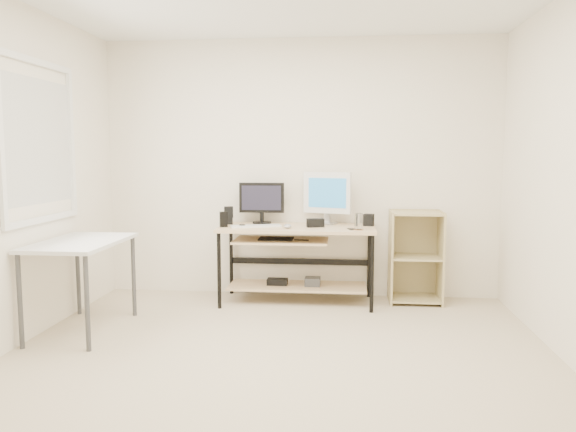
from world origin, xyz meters
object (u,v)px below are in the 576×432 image
at_px(side_table, 81,250).
at_px(black_monitor, 262,200).
at_px(audio_controller, 223,219).
at_px(desk, 294,248).
at_px(white_imac, 327,194).
at_px(shelf_unit, 415,256).

height_order(side_table, black_monitor, black_monitor).
bearing_deg(black_monitor, audio_controller, -138.74).
bearing_deg(desk, black_monitor, 150.95).
distance_m(desk, black_monitor, 0.60).
xyz_separation_m(black_monitor, white_imac, (0.66, 0.01, 0.06)).
height_order(side_table, audio_controller, audio_controller).
relative_size(desk, audio_controller, 10.04).
relative_size(shelf_unit, white_imac, 1.73).
distance_m(side_table, black_monitor, 1.84).
bearing_deg(black_monitor, desk, -29.85).
distance_m(desk, audio_controller, 0.74).
height_order(black_monitor, audio_controller, black_monitor).
distance_m(shelf_unit, audio_controller, 1.91).
xyz_separation_m(side_table, shelf_unit, (2.83, 1.22, -0.22)).
distance_m(desk, white_imac, 0.63).
relative_size(shelf_unit, black_monitor, 1.99).
distance_m(desk, shelf_unit, 1.19).
bearing_deg(shelf_unit, side_table, -156.67).
height_order(white_imac, audio_controller, white_imac).
distance_m(shelf_unit, black_monitor, 1.62).
relative_size(black_monitor, white_imac, 0.87).
bearing_deg(desk, side_table, -147.35).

